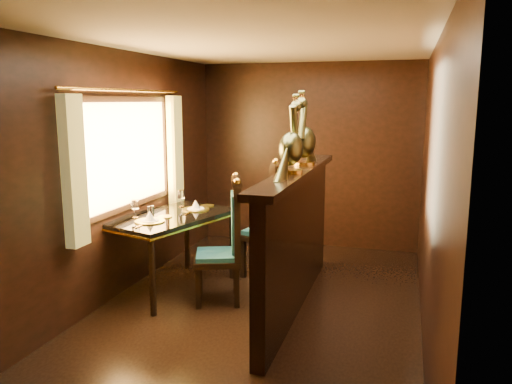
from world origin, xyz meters
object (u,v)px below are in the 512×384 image
at_px(dining_table, 171,222).
at_px(chair_left, 229,236).
at_px(peacock_left, 291,134).
at_px(chair_right, 278,215).
at_px(peacock_right, 305,128).

relative_size(dining_table, chair_left, 1.21).
relative_size(chair_left, peacock_left, 1.85).
xyz_separation_m(chair_right, peacock_right, (0.38, -0.44, 1.00)).
height_order(dining_table, peacock_right, peacock_right).
bearing_deg(dining_table, peacock_left, 2.28).
xyz_separation_m(dining_table, chair_left, (0.70, -0.14, -0.07)).
xyz_separation_m(chair_left, chair_right, (0.30, 0.79, 0.06)).
xyz_separation_m(chair_left, peacock_right, (0.67, 0.35, 1.06)).
bearing_deg(peacock_right, chair_left, -152.79).
distance_m(chair_right, peacock_right, 1.15).
bearing_deg(dining_table, peacock_right, 26.22).
distance_m(chair_left, chair_right, 0.84).
bearing_deg(chair_left, dining_table, 147.78).
bearing_deg(peacock_left, chair_left, 160.35).
distance_m(chair_left, peacock_left, 1.26).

